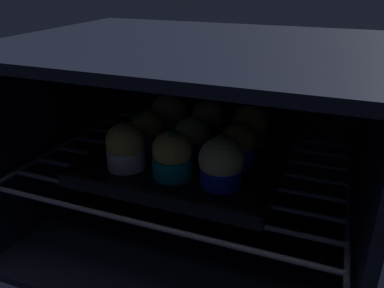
{
  "coord_description": "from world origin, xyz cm",
  "views": [
    {
      "loc": [
        22.93,
        -35.58,
        45.37
      ],
      "look_at": [
        0.0,
        23.04,
        17.23
      ],
      "focal_mm": 36.14,
      "sensor_mm": 36.0,
      "label": 1
    }
  ],
  "objects_px": {
    "baking_tray": "(192,157)",
    "muffin_row0_col0": "(126,147)",
    "muffin_row1_col0": "(148,131)",
    "muffin_row1_col1": "(192,138)",
    "muffin_row2_col0": "(169,115)",
    "muffin_row1_col2": "(238,146)",
    "muffin_row2_col2": "(250,126)",
    "muffin_row0_col1": "(174,156)",
    "muffin_row2_col1": "(208,120)",
    "muffin_row0_col2": "(221,163)"
  },
  "relations": [
    {
      "from": "baking_tray",
      "to": "muffin_row0_col0",
      "type": "distance_m",
      "value": 0.13
    },
    {
      "from": "muffin_row0_col0",
      "to": "muffin_row1_col0",
      "type": "relative_size",
      "value": 1.09
    },
    {
      "from": "muffin_row1_col1",
      "to": "muffin_row2_col0",
      "type": "relative_size",
      "value": 0.89
    },
    {
      "from": "muffin_row1_col0",
      "to": "muffin_row1_col2",
      "type": "bearing_deg",
      "value": -0.38
    },
    {
      "from": "muffin_row0_col0",
      "to": "muffin_row2_col2",
      "type": "height_order",
      "value": "same"
    },
    {
      "from": "muffin_row1_col2",
      "to": "muffin_row0_col1",
      "type": "bearing_deg",
      "value": -134.55
    },
    {
      "from": "muffin_row1_col0",
      "to": "muffin_row2_col0",
      "type": "xyz_separation_m",
      "value": [
        0.01,
        0.08,
        0.01
      ]
    },
    {
      "from": "muffin_row1_col1",
      "to": "muffin_row2_col1",
      "type": "distance_m",
      "value": 0.09
    },
    {
      "from": "muffin_row0_col2",
      "to": "muffin_row1_col1",
      "type": "relative_size",
      "value": 1.13
    },
    {
      "from": "baking_tray",
      "to": "muffin_row1_col2",
      "type": "height_order",
      "value": "muffin_row1_col2"
    },
    {
      "from": "muffin_row0_col1",
      "to": "baking_tray",
      "type": "bearing_deg",
      "value": 91.56
    },
    {
      "from": "muffin_row1_col0",
      "to": "muffin_row1_col2",
      "type": "distance_m",
      "value": 0.17
    },
    {
      "from": "muffin_row1_col1",
      "to": "muffin_row0_col0",
      "type": "bearing_deg",
      "value": -135.61
    },
    {
      "from": "muffin_row0_col0",
      "to": "muffin_row2_col0",
      "type": "distance_m",
      "value": 0.17
    },
    {
      "from": "muffin_row0_col0",
      "to": "muffin_row1_col0",
      "type": "xyz_separation_m",
      "value": [
        -0.0,
        0.08,
        -0.0
      ]
    },
    {
      "from": "muffin_row0_col0",
      "to": "muffin_row2_col0",
      "type": "relative_size",
      "value": 0.97
    },
    {
      "from": "baking_tray",
      "to": "muffin_row0_col2",
      "type": "distance_m",
      "value": 0.12
    },
    {
      "from": "muffin_row1_col1",
      "to": "muffin_row0_col1",
      "type": "bearing_deg",
      "value": -88.59
    },
    {
      "from": "muffin_row1_col0",
      "to": "muffin_row2_col2",
      "type": "xyz_separation_m",
      "value": [
        0.17,
        0.09,
        0.0
      ]
    },
    {
      "from": "muffin_row1_col2",
      "to": "muffin_row2_col0",
      "type": "xyz_separation_m",
      "value": [
        -0.17,
        0.08,
        0.01
      ]
    },
    {
      "from": "muffin_row0_col2",
      "to": "muffin_row1_col2",
      "type": "relative_size",
      "value": 1.13
    },
    {
      "from": "muffin_row0_col1",
      "to": "muffin_row1_col1",
      "type": "bearing_deg",
      "value": 91.41
    },
    {
      "from": "baking_tray",
      "to": "muffin_row2_col2",
      "type": "relative_size",
      "value": 4.16
    },
    {
      "from": "muffin_row1_col0",
      "to": "muffin_row2_col2",
      "type": "bearing_deg",
      "value": 26.51
    },
    {
      "from": "muffin_row0_col1",
      "to": "muffin_row2_col1",
      "type": "xyz_separation_m",
      "value": [
        -0.0,
        0.17,
        -0.0
      ]
    },
    {
      "from": "muffin_row1_col0",
      "to": "muffin_row1_col1",
      "type": "height_order",
      "value": "same"
    },
    {
      "from": "baking_tray",
      "to": "muffin_row1_col0",
      "type": "height_order",
      "value": "muffin_row1_col0"
    },
    {
      "from": "baking_tray",
      "to": "muffin_row1_col2",
      "type": "relative_size",
      "value": 4.58
    },
    {
      "from": "muffin_row0_col0",
      "to": "muffin_row0_col1",
      "type": "height_order",
      "value": "muffin_row0_col1"
    },
    {
      "from": "muffin_row2_col1",
      "to": "muffin_row2_col0",
      "type": "bearing_deg",
      "value": -176.28
    },
    {
      "from": "muffin_row1_col2",
      "to": "muffin_row2_col0",
      "type": "bearing_deg",
      "value": 153.31
    },
    {
      "from": "muffin_row0_col1",
      "to": "muffin_row2_col0",
      "type": "relative_size",
      "value": 1.02
    },
    {
      "from": "muffin_row0_col2",
      "to": "muffin_row1_col1",
      "type": "distance_m",
      "value": 0.11
    },
    {
      "from": "muffin_row2_col1",
      "to": "muffin_row2_col2",
      "type": "distance_m",
      "value": 0.08
    },
    {
      "from": "muffin_row2_col0",
      "to": "baking_tray",
      "type": "bearing_deg",
      "value": -44.89
    },
    {
      "from": "muffin_row0_col1",
      "to": "muffin_row0_col2",
      "type": "height_order",
      "value": "same"
    },
    {
      "from": "muffin_row2_col0",
      "to": "muffin_row2_col2",
      "type": "distance_m",
      "value": 0.17
    },
    {
      "from": "muffin_row2_col1",
      "to": "muffin_row0_col2",
      "type": "bearing_deg",
      "value": -64.61
    },
    {
      "from": "muffin_row2_col2",
      "to": "muffin_row2_col1",
      "type": "bearing_deg",
      "value": 178.98
    },
    {
      "from": "muffin_row0_col0",
      "to": "muffin_row1_col2",
      "type": "distance_m",
      "value": 0.19
    },
    {
      "from": "baking_tray",
      "to": "muffin_row0_col0",
      "type": "height_order",
      "value": "muffin_row0_col0"
    },
    {
      "from": "muffin_row1_col0",
      "to": "muffin_row1_col1",
      "type": "xyz_separation_m",
      "value": [
        0.09,
        0.0,
        -0.0
      ]
    },
    {
      "from": "muffin_row1_col0",
      "to": "muffin_row1_col1",
      "type": "bearing_deg",
      "value": 0.02
    },
    {
      "from": "muffin_row2_col2",
      "to": "muffin_row1_col1",
      "type": "bearing_deg",
      "value": -134.53
    },
    {
      "from": "muffin_row0_col2",
      "to": "muffin_row1_col1",
      "type": "xyz_separation_m",
      "value": [
        -0.08,
        0.08,
        -0.0
      ]
    },
    {
      "from": "muffin_row0_col0",
      "to": "muffin_row2_col1",
      "type": "distance_m",
      "value": 0.19
    },
    {
      "from": "muffin_row1_col0",
      "to": "muffin_row1_col1",
      "type": "relative_size",
      "value": 1.0
    },
    {
      "from": "muffin_row0_col2",
      "to": "muffin_row0_col0",
      "type": "bearing_deg",
      "value": -179.06
    },
    {
      "from": "muffin_row2_col1",
      "to": "muffin_row2_col2",
      "type": "relative_size",
      "value": 0.98
    },
    {
      "from": "muffin_row0_col1",
      "to": "muffin_row0_col2",
      "type": "distance_m",
      "value": 0.08
    }
  ]
}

